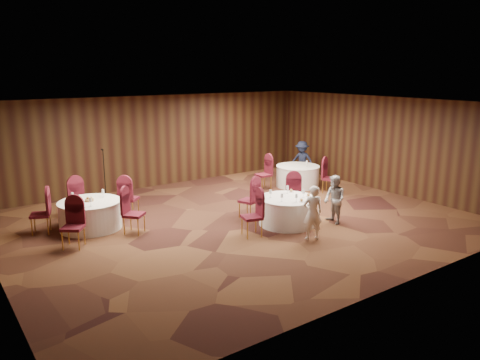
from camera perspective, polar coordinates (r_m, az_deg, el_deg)
ground at (r=12.93m, az=-0.22°, el=-5.04°), size 12.00×12.00×0.00m
room_shell at (r=12.45m, az=-0.22°, el=3.58°), size 12.00×12.00×12.00m
table_main at (r=12.63m, az=5.81°, el=-3.76°), size 1.54×1.54×0.74m
table_left at (r=12.86m, az=-17.77°, el=-4.04°), size 1.61×1.61×0.74m
table_right at (r=16.77m, az=7.03°, el=0.51°), size 1.53×1.53×0.74m
chairs_main at (r=12.88m, az=3.11°, el=-2.79°), size 3.01×1.89×1.00m
chairs_left at (r=12.84m, az=-17.73°, el=-3.48°), size 3.12×3.07×1.00m
chairs_right at (r=16.11m, az=6.88°, el=0.43°), size 2.10×2.36×1.00m
tabletop_main at (r=12.53m, az=6.52°, el=-1.69°), size 1.03×1.05×0.22m
tabletop_left at (r=12.74m, az=-17.92°, el=-2.12°), size 0.84×0.86×0.22m
tabletop_right at (r=16.56m, az=8.15°, el=2.16°), size 0.08×0.08×0.22m
mic_stand at (r=15.12m, az=-16.09°, el=-0.84°), size 0.24×0.24×1.71m
woman_a at (r=11.53m, az=8.84°, el=-3.96°), size 0.58×0.49×1.36m
woman_b at (r=12.83m, az=11.43°, el=-2.37°), size 0.63×0.74×1.32m
man_c at (r=17.78m, az=7.55°, el=2.39°), size 0.88×1.08×1.45m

